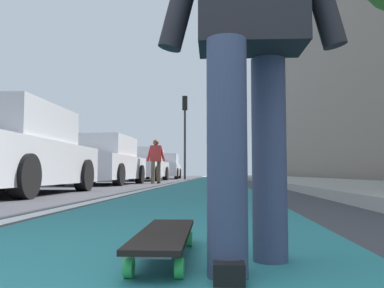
{
  "coord_description": "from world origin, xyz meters",
  "views": [
    {
      "loc": [
        -0.73,
        -0.37,
        0.35
      ],
      "look_at": [
        11.47,
        0.46,
        1.22
      ],
      "focal_mm": 38.27,
      "sensor_mm": 36.0,
      "label": 1
    }
  ],
  "objects_px": {
    "parked_car_near": "(8,152)",
    "traffic_light": "(185,122)",
    "skater_person": "(250,20)",
    "parked_car_far": "(142,165)",
    "parked_car_end": "(164,167)",
    "pedestrian_distant": "(156,158)",
    "skateboard": "(164,236)",
    "parked_car_mid": "(103,162)"
  },
  "relations": [
    {
      "from": "parked_car_near",
      "to": "traffic_light",
      "type": "distance_m",
      "value": 16.62
    },
    {
      "from": "parked_car_near",
      "to": "parked_car_mid",
      "type": "height_order",
      "value": "parked_car_mid"
    },
    {
      "from": "parked_car_mid",
      "to": "traffic_light",
      "type": "xyz_separation_m",
      "value": [
        10.53,
        -1.62,
        2.53
      ]
    },
    {
      "from": "parked_car_mid",
      "to": "pedestrian_distant",
      "type": "bearing_deg",
      "value": -46.85
    },
    {
      "from": "skater_person",
      "to": "parked_car_near",
      "type": "xyz_separation_m",
      "value": [
        5.01,
        3.62,
        -0.24
      ]
    },
    {
      "from": "skater_person",
      "to": "parked_car_end",
      "type": "xyz_separation_m",
      "value": [
        22.98,
        3.47,
        -0.23
      ]
    },
    {
      "from": "skateboard",
      "to": "parked_car_mid",
      "type": "distance_m",
      "value": 11.21
    },
    {
      "from": "parked_car_near",
      "to": "pedestrian_distant",
      "type": "xyz_separation_m",
      "value": [
        7.16,
        -1.34,
        0.15
      ]
    },
    {
      "from": "parked_car_far",
      "to": "parked_car_end",
      "type": "height_order",
      "value": "parked_car_far"
    },
    {
      "from": "skateboard",
      "to": "parked_car_end",
      "type": "relative_size",
      "value": 0.19
    },
    {
      "from": "parked_car_end",
      "to": "pedestrian_distant",
      "type": "bearing_deg",
      "value": -173.67
    },
    {
      "from": "traffic_light",
      "to": "pedestrian_distant",
      "type": "xyz_separation_m",
      "value": [
        -9.2,
        0.2,
        -2.38
      ]
    },
    {
      "from": "parked_car_far",
      "to": "pedestrian_distant",
      "type": "distance_m",
      "value": 5.19
    },
    {
      "from": "skateboard",
      "to": "pedestrian_distant",
      "type": "height_order",
      "value": "pedestrian_distant"
    },
    {
      "from": "traffic_light",
      "to": "pedestrian_distant",
      "type": "distance_m",
      "value": 9.5
    },
    {
      "from": "skateboard",
      "to": "parked_car_mid",
      "type": "relative_size",
      "value": 0.2
    },
    {
      "from": "parked_car_near",
      "to": "parked_car_far",
      "type": "xyz_separation_m",
      "value": [
        12.15,
        0.07,
        0.02
      ]
    },
    {
      "from": "parked_car_near",
      "to": "traffic_light",
      "type": "relative_size",
      "value": 0.86
    },
    {
      "from": "parked_car_far",
      "to": "pedestrian_distant",
      "type": "height_order",
      "value": "parked_car_far"
    },
    {
      "from": "parked_car_mid",
      "to": "parked_car_far",
      "type": "xyz_separation_m",
      "value": [
        6.32,
        -0.0,
        0.02
      ]
    },
    {
      "from": "skater_person",
      "to": "parked_car_end",
      "type": "relative_size",
      "value": 0.37
    },
    {
      "from": "parked_car_far",
      "to": "skater_person",
      "type": "bearing_deg",
      "value": -167.86
    },
    {
      "from": "traffic_light",
      "to": "parked_car_end",
      "type": "bearing_deg",
      "value": 40.75
    },
    {
      "from": "skater_person",
      "to": "parked_car_mid",
      "type": "xyz_separation_m",
      "value": [
        10.83,
        3.69,
        -0.24
      ]
    },
    {
      "from": "traffic_light",
      "to": "pedestrian_distant",
      "type": "height_order",
      "value": "traffic_light"
    },
    {
      "from": "parked_car_near",
      "to": "traffic_light",
      "type": "bearing_deg",
      "value": -5.37
    },
    {
      "from": "skateboard",
      "to": "skater_person",
      "type": "xyz_separation_m",
      "value": [
        -0.15,
        -0.35,
        0.84
      ]
    },
    {
      "from": "parked_car_far",
      "to": "parked_car_end",
      "type": "relative_size",
      "value": 0.99
    },
    {
      "from": "skater_person",
      "to": "parked_car_near",
      "type": "relative_size",
      "value": 0.41
    },
    {
      "from": "parked_car_near",
      "to": "pedestrian_distant",
      "type": "distance_m",
      "value": 7.28
    },
    {
      "from": "skater_person",
      "to": "parked_car_far",
      "type": "relative_size",
      "value": 0.37
    },
    {
      "from": "skateboard",
      "to": "traffic_light",
      "type": "height_order",
      "value": "traffic_light"
    },
    {
      "from": "skater_person",
      "to": "pedestrian_distant",
      "type": "relative_size",
      "value": 1.11
    },
    {
      "from": "parked_car_mid",
      "to": "parked_car_far",
      "type": "bearing_deg",
      "value": -0.04
    },
    {
      "from": "skateboard",
      "to": "parked_car_near",
      "type": "height_order",
      "value": "parked_car_near"
    },
    {
      "from": "parked_car_near",
      "to": "parked_car_end",
      "type": "distance_m",
      "value": 17.97
    },
    {
      "from": "skater_person",
      "to": "parked_car_far",
      "type": "bearing_deg",
      "value": 12.14
    },
    {
      "from": "skateboard",
      "to": "parked_car_far",
      "type": "bearing_deg",
      "value": 11.13
    },
    {
      "from": "skater_person",
      "to": "parked_car_mid",
      "type": "relative_size",
      "value": 0.38
    },
    {
      "from": "parked_car_end",
      "to": "pedestrian_distant",
      "type": "relative_size",
      "value": 3.0
    },
    {
      "from": "skateboard",
      "to": "pedestrian_distant",
      "type": "relative_size",
      "value": 0.57
    },
    {
      "from": "skater_person",
      "to": "traffic_light",
      "type": "distance_m",
      "value": 21.58
    }
  ]
}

